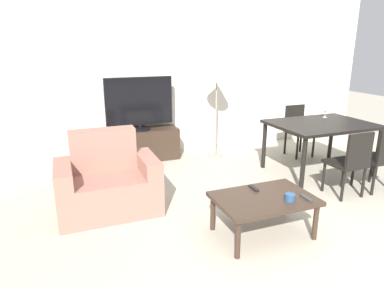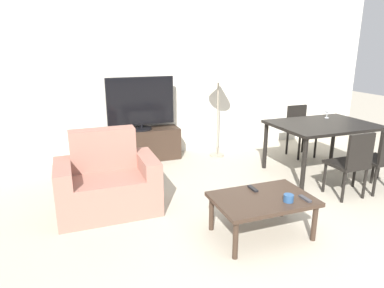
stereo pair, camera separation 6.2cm
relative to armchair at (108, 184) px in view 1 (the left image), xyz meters
The scene contains 15 objects.
ground_plane 2.29m from the armchair, 46.93° to the right, with size 18.00×18.00×0.00m, color #B2A893.
wall_back 2.63m from the armchair, 50.21° to the left, with size 7.36×0.06×2.70m.
armchair is the anchor object (origin of this frame).
tv_stand 1.76m from the armchair, 64.83° to the left, with size 1.20×0.39×0.51m.
tv 1.86m from the armchair, 64.79° to the left, with size 1.06×0.32×0.83m.
coffee_table 1.72m from the armchair, 38.70° to the right, with size 0.95×0.63×0.40m.
dining_table 3.06m from the armchair, ahead, with size 1.40×1.02×0.74m.
dining_chair_near 2.88m from the armchair, 14.01° to the right, with size 0.40×0.40×0.83m.
dining_chair_far 3.42m from the armchair, 15.86° to the left, with size 0.40×0.40×0.83m.
dining_chair_near_right 3.36m from the armchair, 11.98° to the right, with size 0.40×0.40×0.83m.
floor_lamp 2.60m from the armchair, 34.63° to the left, with size 0.38×0.38×1.54m.
remote_primary 2.11m from the armchair, 36.70° to the right, with size 0.04×0.15×0.02m.
remote_secondary 1.61m from the armchair, 33.19° to the right, with size 0.04×0.15×0.02m.
cup_white_near 1.96m from the armchair, 39.28° to the right, with size 0.09×0.09×0.07m.
wine_glass_left 3.41m from the armchair, ahead, with size 0.07×0.07×0.15m.
Camera 1 is at (-1.95, -1.98, 1.82)m, focal length 32.00 mm.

